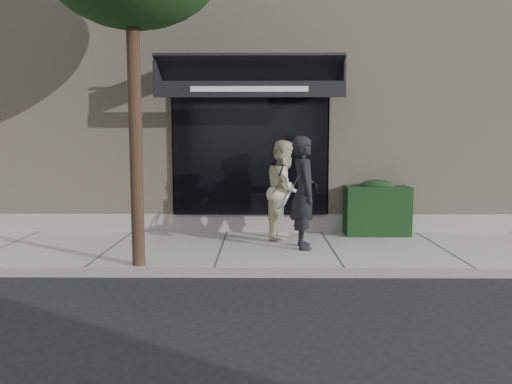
{
  "coord_description": "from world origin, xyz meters",
  "views": [
    {
      "loc": [
        -1.3,
        -8.94,
        2.1
      ],
      "look_at": [
        -1.38,
        0.6,
        1.07
      ],
      "focal_mm": 35.0,
      "sensor_mm": 36.0,
      "label": 1
    }
  ],
  "objects": [
    {
      "name": "ground",
      "position": [
        0.0,
        0.0,
        0.0
      ],
      "size": [
        80.0,
        80.0,
        0.0
      ],
      "primitive_type": "plane",
      "color": "black",
      "rests_on": "ground"
    },
    {
      "name": "pedestrian_front",
      "position": [
        -0.51,
        -0.05,
        1.13
      ],
      "size": [
        0.74,
        0.86,
        2.02
      ],
      "color": "black",
      "rests_on": "sidewalk"
    },
    {
      "name": "sidewalk",
      "position": [
        0.0,
        0.0,
        0.06
      ],
      "size": [
        20.0,
        3.0,
        0.12
      ],
      "primitive_type": "cube",
      "color": "gray",
      "rests_on": "ground"
    },
    {
      "name": "pedestrian_back",
      "position": [
        -0.81,
        0.83,
        1.09
      ],
      "size": [
        0.93,
        1.09,
        1.95
      ],
      "color": "beige",
      "rests_on": "sidewalk"
    },
    {
      "name": "curb",
      "position": [
        0.0,
        -1.55,
        0.07
      ],
      "size": [
        20.0,
        0.1,
        0.14
      ],
      "primitive_type": "cube",
      "color": "gray",
      "rests_on": "ground"
    },
    {
      "name": "building_facade",
      "position": [
        -0.01,
        4.96,
        2.74
      ],
      "size": [
        14.3,
        8.04,
        5.64
      ],
      "color": "tan",
      "rests_on": "ground"
    },
    {
      "name": "hedge",
      "position": [
        1.1,
        1.25,
        0.66
      ],
      "size": [
        1.3,
        0.7,
        1.14
      ],
      "color": "black",
      "rests_on": "sidewalk"
    }
  ]
}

